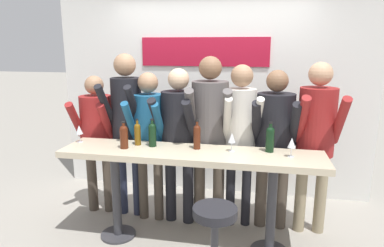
{
  "coord_description": "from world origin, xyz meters",
  "views": [
    {
      "loc": [
        0.61,
        -3.01,
        1.94
      ],
      "look_at": [
        0.0,
        0.08,
        1.22
      ],
      "focal_mm": 32.0,
      "sensor_mm": 36.0,
      "label": 1
    }
  ],
  "objects": [
    {
      "name": "wine_bottle_2",
      "position": [
        -0.4,
        0.09,
        1.1
      ],
      "size": [
        0.08,
        0.08,
        0.28
      ],
      "color": "black",
      "rests_on": "tasting_table"
    },
    {
      "name": "back_wall",
      "position": [
        -0.0,
        1.4,
        1.37
      ],
      "size": [
        4.08,
        0.12,
        2.74
      ],
      "color": "silver",
      "rests_on": "ground_plane"
    },
    {
      "name": "wine_glass_2",
      "position": [
        0.91,
        0.01,
        1.09
      ],
      "size": [
        0.07,
        0.07,
        0.18
      ],
      "color": "silver",
      "rests_on": "tasting_table"
    },
    {
      "name": "person_far_right",
      "position": [
        0.79,
        0.5,
        1.05
      ],
      "size": [
        0.47,
        0.56,
        1.7
      ],
      "rotation": [
        0.0,
        0.0,
        -0.02
      ],
      "color": "#473D33",
      "rests_on": "ground_plane"
    },
    {
      "name": "person_far_left",
      "position": [
        -1.19,
        0.49,
        1.0
      ],
      "size": [
        0.45,
        0.54,
        1.61
      ],
      "rotation": [
        0.0,
        0.0,
        0.08
      ],
      "color": "#473D33",
      "rests_on": "ground_plane"
    },
    {
      "name": "wine_glass_1",
      "position": [
        0.38,
        0.07,
        1.09
      ],
      "size": [
        0.07,
        0.07,
        0.18
      ],
      "color": "silver",
      "rests_on": "tasting_table"
    },
    {
      "name": "person_center_left",
      "position": [
        -0.54,
        0.42,
        1.04
      ],
      "size": [
        0.39,
        0.51,
        1.67
      ],
      "rotation": [
        0.0,
        0.0,
        0.02
      ],
      "color": "#473D33",
      "rests_on": "ground_plane"
    },
    {
      "name": "person_rightmost",
      "position": [
        1.19,
        0.48,
        1.11
      ],
      "size": [
        0.45,
        0.57,
        1.79
      ],
      "rotation": [
        0.0,
        0.0,
        0.05
      ],
      "color": "gray",
      "rests_on": "ground_plane"
    },
    {
      "name": "wine_bottle_3",
      "position": [
        0.05,
        0.09,
        1.1
      ],
      "size": [
        0.07,
        0.07,
        0.29
      ],
      "color": "#4C1E0F",
      "rests_on": "tasting_table"
    },
    {
      "name": "ground_plane",
      "position": [
        0.0,
        0.0,
        0.0
      ],
      "size": [
        40.0,
        40.0,
        0.0
      ],
      "primitive_type": "plane",
      "color": "gray"
    },
    {
      "name": "bar_stool",
      "position": [
        0.32,
        -0.65,
        0.49
      ],
      "size": [
        0.36,
        0.36,
        0.74
      ],
      "color": "#333338",
      "rests_on": "ground_plane"
    },
    {
      "name": "wine_bottle_1",
      "position": [
        -0.65,
        -0.03,
        1.09
      ],
      "size": [
        0.08,
        0.08,
        0.27
      ],
      "color": "#4C1E0F",
      "rests_on": "tasting_table"
    },
    {
      "name": "person_right",
      "position": [
        0.44,
        0.47,
        1.11
      ],
      "size": [
        0.42,
        0.56,
        1.75
      ],
      "rotation": [
        0.0,
        0.0,
        0.15
      ],
      "color": "black",
      "rests_on": "ground_plane"
    },
    {
      "name": "person_center",
      "position": [
        -0.21,
        0.42,
        1.06
      ],
      "size": [
        0.47,
        0.57,
        1.71
      ],
      "rotation": [
        0.0,
        0.0,
        -0.09
      ],
      "color": "black",
      "rests_on": "ground_plane"
    },
    {
      "name": "person_left",
      "position": [
        -0.82,
        0.48,
        1.17
      ],
      "size": [
        0.4,
        0.54,
        1.86
      ],
      "rotation": [
        0.0,
        0.0,
        -0.01
      ],
      "color": "#23283D",
      "rests_on": "ground_plane"
    },
    {
      "name": "person_center_right",
      "position": [
        0.11,
        0.48,
        1.14
      ],
      "size": [
        0.49,
        0.6,
        1.83
      ],
      "rotation": [
        0.0,
        0.0,
        0.09
      ],
      "color": "#473D33",
      "rests_on": "ground_plane"
    },
    {
      "name": "wine_glass_0",
      "position": [
        -1.18,
        0.09,
        1.09
      ],
      "size": [
        0.07,
        0.07,
        0.18
      ],
      "color": "silver",
      "rests_on": "tasting_table"
    },
    {
      "name": "wine_bottle_0",
      "position": [
        -0.56,
        0.11,
        1.09
      ],
      "size": [
        0.06,
        0.06,
        0.26
      ],
      "color": "brown",
      "rests_on": "tasting_table"
    },
    {
      "name": "tasting_table",
      "position": [
        -0.0,
        0.0,
        0.81
      ],
      "size": [
        2.48,
        0.52,
        0.97
      ],
      "color": "beige",
      "rests_on": "ground_plane"
    },
    {
      "name": "wine_bottle_4",
      "position": [
        0.73,
        0.13,
        1.1
      ],
      "size": [
        0.08,
        0.08,
        0.29
      ],
      "color": "black",
      "rests_on": "tasting_table"
    }
  ]
}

